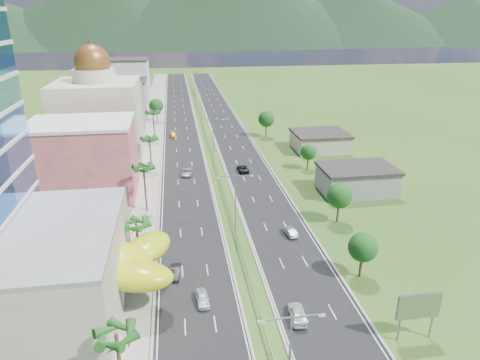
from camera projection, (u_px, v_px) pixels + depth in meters
name	position (u px, v px, depth m)	size (l,w,h in m)	color
ground	(245.00, 267.00, 64.19)	(500.00, 500.00, 0.00)	#2D5119
road_left	(181.00, 124.00, 145.93)	(11.00, 260.00, 0.04)	black
road_right	(224.00, 123.00, 148.05)	(11.00, 260.00, 0.04)	black
sidewalk_left	(152.00, 125.00, 144.58)	(7.00, 260.00, 0.12)	gray
median_guardrail	(207.00, 136.00, 130.20)	(0.10, 216.06, 0.76)	gray
streetlight_median_a	(290.00, 354.00, 38.72)	(6.04, 0.25, 11.00)	gray
streetlight_median_b	(235.00, 199.00, 70.92)	(6.04, 0.25, 11.00)	gray
streetlight_median_c	(213.00, 135.00, 107.73)	(6.04, 0.25, 11.00)	gray
streetlight_median_d	(201.00, 101.00, 149.13)	(6.04, 0.25, 11.00)	gray
streetlight_median_e	(194.00, 82.00, 190.53)	(6.04, 0.25, 11.00)	gray
lime_canopy	(99.00, 263.00, 55.87)	(18.00, 15.00, 7.40)	#B2BF12
pink_shophouse	(84.00, 160.00, 86.95)	(20.00, 15.00, 15.00)	#B54A5C
domed_building	(99.00, 117.00, 106.70)	(20.00, 20.00, 28.70)	beige
midrise_grey	(116.00, 109.00, 131.07)	(16.00, 15.00, 16.00)	slate
midrise_beige	(124.00, 100.00, 151.86)	(16.00, 15.00, 13.00)	gray
midrise_white	(129.00, 83.00, 172.11)	(16.00, 15.00, 18.00)	silver
billboard	(419.00, 308.00, 48.41)	(5.20, 0.35, 6.20)	gray
shed_near	(357.00, 181.00, 90.22)	(15.00, 10.00, 5.00)	slate
shed_far	(320.00, 142.00, 118.21)	(14.00, 12.00, 4.40)	gray
palm_tree_a	(116.00, 338.00, 38.83)	(3.60, 3.60, 9.10)	#47301C
palm_tree_b	(136.00, 226.00, 61.27)	(3.60, 3.60, 8.10)	#47301C
palm_tree_c	(143.00, 169.00, 79.14)	(3.60, 3.60, 9.60)	#47301C
palm_tree_d	(149.00, 140.00, 100.65)	(3.60, 3.60, 8.60)	#47301C
palm_tree_e	(153.00, 114.00, 123.38)	(3.60, 3.60, 9.40)	#47301C
leafy_tree_lfar	(156.00, 106.00, 147.38)	(4.90, 4.90, 8.05)	#47301C
leafy_tree_ra	(363.00, 247.00, 60.10)	(4.20, 4.20, 6.90)	#47301C
leafy_tree_rb	(339.00, 196.00, 76.01)	(4.55, 4.55, 7.47)	#47301C
leafy_tree_rc	(308.00, 152.00, 102.49)	(3.85, 3.85, 6.33)	#47301C
leafy_tree_rd	(266.00, 119.00, 129.09)	(4.90, 4.90, 8.05)	#47301C
mountain_ridge	(233.00, 46.00, 486.67)	(860.00, 140.00, 90.00)	black
car_white_near_left	(202.00, 298.00, 55.90)	(1.62, 4.02, 1.37)	silver
car_dark_left	(175.00, 272.00, 61.66)	(1.40, 4.01, 1.32)	black
car_silver_mid_left	(187.00, 172.00, 99.98)	(2.29, 4.97, 1.38)	#9A9DA2
car_yellow_far_left	(173.00, 135.00, 130.76)	(1.82, 4.48, 1.30)	gold
car_white_near_right	(297.00, 314.00, 52.90)	(1.88, 4.66, 1.59)	silver
car_silver_right	(290.00, 231.00, 73.00)	(1.39, 3.98, 1.31)	#9E9FA6
car_dark_far_right	(243.00, 168.00, 102.35)	(2.33, 5.04, 1.40)	black
motorcycle	(160.00, 311.00, 53.75)	(0.53, 1.74, 1.12)	black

